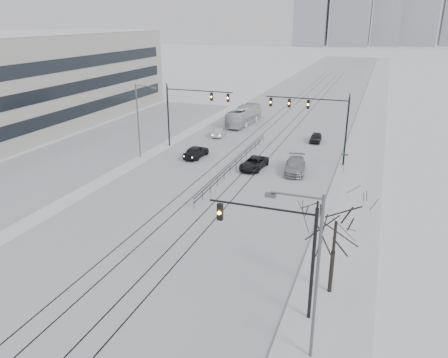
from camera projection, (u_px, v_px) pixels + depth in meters
The scene contains 21 objects.
ground at pixel (62, 336), 23.74m from camera, with size 500.00×500.00×0.00m, color white.
road at pixel (290, 116), 76.62m from camera, with size 22.00×260.00×0.02m, color silver.
sidewalk_east at pixel (370, 122), 72.29m from camera, with size 5.00×260.00×0.16m, color silver.
curb at pixel (355, 121), 73.08m from camera, with size 0.10×260.00×0.12m, color gray.
parking_strip at pixel (112, 141), 60.98m from camera, with size 14.00×60.00×0.03m, color silver.
tram_rails at pixel (259, 146), 58.99m from camera, with size 5.30×180.00×0.01m.
office_building at pixel (3, 84), 64.26m from camera, with size 20.20×62.20×14.11m.
traffic_mast_near at pixel (285, 245), 24.00m from camera, with size 6.10×0.37×7.00m.
traffic_mast_ne at pixel (318, 115), 49.98m from camera, with size 9.60×0.37×8.00m.
traffic_mast_nw at pixel (188, 106), 56.25m from camera, with size 9.10×0.37×8.00m.
street_light_east at pixel (311, 269), 20.52m from camera, with size 2.73×0.25×9.00m.
street_light_west at pixel (140, 116), 52.27m from camera, with size 2.73×0.25×9.00m.
bare_tree at pixel (335, 229), 25.90m from camera, with size 4.40×4.40×6.10m.
median_fence at pixel (236, 164), 50.00m from camera, with size 0.06×24.00×1.00m.
street_sign at pixel (344, 161), 47.62m from camera, with size 0.70×0.06×2.40m.
sedan_sb_inner at pixel (196, 152), 53.76m from camera, with size 1.80×4.47×1.52m, color black.
sedan_sb_outer at pixel (219, 132), 63.43m from camera, with size 1.37×3.92×1.29m, color silver.
sedan_nb_front at pixel (254, 163), 49.77m from camera, with size 2.20×4.76×1.32m, color black.
sedan_nb_right at pixel (295, 166), 48.55m from camera, with size 2.17×5.33×1.55m, color #9A9CA2.
sedan_nb_far at pixel (316, 138), 60.60m from camera, with size 1.47×3.64×1.24m, color black.
box_truck at pixel (244, 116), 70.15m from camera, with size 2.39×10.23×2.85m, color silver.
Camera 1 is at (14.89, -15.11, 16.31)m, focal length 35.00 mm.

